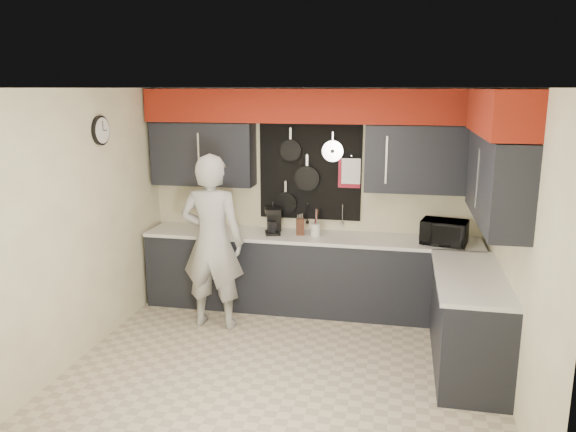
% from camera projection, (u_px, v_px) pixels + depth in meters
% --- Properties ---
extents(ground, '(4.00, 4.00, 0.00)m').
position_uv_depth(ground, '(284.00, 365.00, 5.38)').
color(ground, beige).
rests_on(ground, ground).
extents(back_wall_assembly, '(4.00, 0.36, 2.60)m').
position_uv_depth(back_wall_assembly, '(314.00, 140.00, 6.46)').
color(back_wall_assembly, '#F1ECBA').
rests_on(back_wall_assembly, ground).
extents(right_wall_assembly, '(0.36, 3.50, 2.60)m').
position_uv_depth(right_wall_assembly, '(500.00, 166.00, 4.84)').
color(right_wall_assembly, '#F1ECBA').
rests_on(right_wall_assembly, ground).
extents(left_wall_assembly, '(0.05, 3.50, 2.60)m').
position_uv_depth(left_wall_assembly, '(85.00, 220.00, 5.49)').
color(left_wall_assembly, '#F1ECBA').
rests_on(left_wall_assembly, ground).
extents(base_cabinets, '(3.95, 2.20, 0.92)m').
position_uv_depth(base_cabinets, '(348.00, 284.00, 6.26)').
color(base_cabinets, black).
rests_on(base_cabinets, ground).
extents(microwave, '(0.55, 0.43, 0.27)m').
position_uv_depth(microwave, '(444.00, 232.00, 6.15)').
color(microwave, black).
rests_on(microwave, base_cabinets).
extents(knife_block, '(0.11, 0.11, 0.20)m').
position_uv_depth(knife_block, '(300.00, 227.00, 6.55)').
color(knife_block, '#331710').
rests_on(knife_block, base_cabinets).
extents(utensil_crock, '(0.11, 0.11, 0.14)m').
position_uv_depth(utensil_crock, '(316.00, 230.00, 6.51)').
color(utensil_crock, silver).
rests_on(utensil_crock, base_cabinets).
extents(coffee_maker, '(0.22, 0.25, 0.31)m').
position_uv_depth(coffee_maker, '(273.00, 220.00, 6.59)').
color(coffee_maker, black).
rests_on(coffee_maker, base_cabinets).
extents(person, '(0.71, 0.47, 1.93)m').
position_uv_depth(person, '(212.00, 242.00, 6.10)').
color(person, '#B4B3B1').
rests_on(person, ground).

